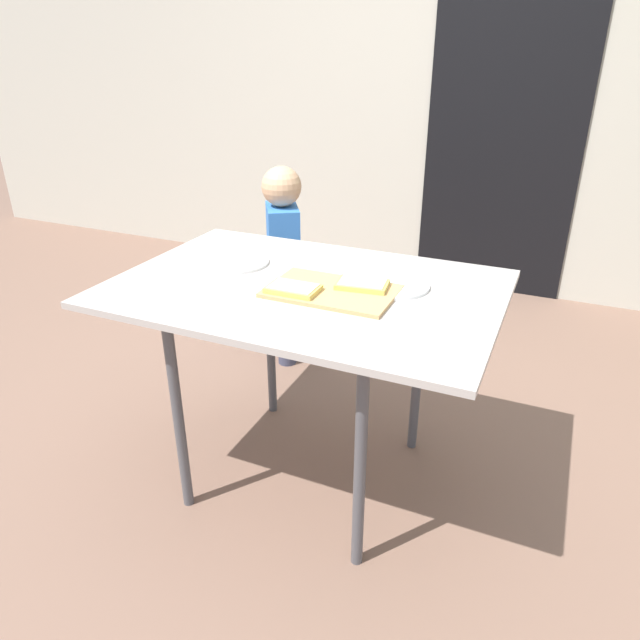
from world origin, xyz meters
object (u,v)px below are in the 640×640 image
(cutting_board, at_px, (332,291))
(pizza_slice_near_left, at_px, (294,289))
(child_left, at_px, (283,253))
(pizza_slice_far_right, at_px, (362,284))
(plate_white_left, at_px, (235,262))
(dining_table, at_px, (306,304))
(plate_white_right, at_px, (392,285))

(cutting_board, relative_size, pizza_slice_near_left, 2.47)
(pizza_slice_near_left, height_order, child_left, child_left)
(pizza_slice_far_right, bearing_deg, cutting_board, -145.21)
(plate_white_left, bearing_deg, child_left, 103.74)
(dining_table, distance_m, cutting_board, 0.13)
(pizza_slice_far_right, bearing_deg, child_left, 131.70)
(pizza_slice_near_left, relative_size, child_left, 0.16)
(cutting_board, xyz_separation_m, pizza_slice_far_right, (0.08, 0.06, 0.02))
(cutting_board, distance_m, plate_white_right, 0.20)
(dining_table, bearing_deg, pizza_slice_near_left, -87.93)
(pizza_slice_far_right, height_order, plate_white_right, pizza_slice_far_right)
(dining_table, distance_m, plate_white_right, 0.28)
(pizza_slice_far_right, xyz_separation_m, plate_white_left, (-0.49, 0.06, -0.02))
(dining_table, xyz_separation_m, cutting_board, (0.10, -0.03, 0.07))
(cutting_board, xyz_separation_m, plate_white_right, (0.15, 0.13, -0.00))
(dining_table, bearing_deg, plate_white_right, 21.77)
(pizza_slice_near_left, xyz_separation_m, plate_white_left, (-0.32, 0.17, -0.02))
(pizza_slice_far_right, relative_size, plate_white_left, 0.71)
(dining_table, relative_size, pizza_slice_near_left, 7.72)
(dining_table, distance_m, pizza_slice_far_right, 0.20)
(pizza_slice_near_left, relative_size, pizza_slice_far_right, 0.94)
(dining_table, height_order, child_left, child_left)
(dining_table, distance_m, pizza_slice_near_left, 0.12)
(cutting_board, xyz_separation_m, plate_white_left, (-0.41, 0.11, -0.00))
(dining_table, relative_size, pizza_slice_far_right, 7.23)
(cutting_board, relative_size, child_left, 0.41)
(cutting_board, height_order, pizza_slice_far_right, pizza_slice_far_right)
(pizza_slice_near_left, xyz_separation_m, child_left, (-0.48, 0.86, -0.22))
(pizza_slice_far_right, xyz_separation_m, child_left, (-0.66, 0.74, -0.22))
(child_left, bearing_deg, plate_white_left, -76.26)
(pizza_slice_far_right, bearing_deg, plate_white_right, 43.93)
(pizza_slice_near_left, relative_size, plate_white_right, 0.67)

